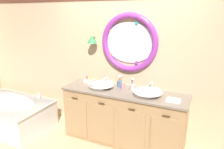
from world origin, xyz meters
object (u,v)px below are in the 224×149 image
(sink_basin_left, at_px, (101,85))
(toothbrush_holder_right, at_px, (132,86))
(toothbrush_holder_left, at_px, (120,83))
(sink_basin_right, at_px, (148,92))
(bathtub, at_px, (6,110))
(soap_dispenser, at_px, (123,86))
(folded_hand_towel, at_px, (173,100))
(toiletry_basket, at_px, (89,81))

(sink_basin_left, relative_size, toothbrush_holder_right, 2.06)
(toothbrush_holder_left, bearing_deg, sink_basin_right, -18.58)
(bathtub, bearing_deg, toothbrush_holder_left, 15.97)
(bathtub, relative_size, toothbrush_holder_left, 8.22)
(soap_dispenser, height_order, folded_hand_towel, soap_dispenser)
(folded_hand_towel, distance_m, toiletry_basket, 1.52)
(toothbrush_holder_left, relative_size, soap_dispenser, 1.44)
(sink_basin_left, bearing_deg, toothbrush_holder_left, 34.99)
(toothbrush_holder_left, xyz_separation_m, soap_dispenser, (0.10, -0.11, 0.00))
(toothbrush_holder_right, distance_m, toiletry_basket, 0.83)
(toothbrush_holder_left, xyz_separation_m, folded_hand_towel, (0.92, -0.25, -0.04))
(sink_basin_left, xyz_separation_m, toiletry_basket, (-0.33, 0.16, -0.03))
(bathtub, height_order, toothbrush_holder_left, toothbrush_holder_left)
(sink_basin_left, relative_size, sink_basin_right, 0.96)
(bathtub, relative_size, soap_dispenser, 11.80)
(folded_hand_towel, bearing_deg, toothbrush_holder_left, 164.62)
(toiletry_basket, bearing_deg, sink_basin_left, -25.37)
(bathtub, height_order, toothbrush_holder_right, toothbrush_holder_right)
(bathtub, xyz_separation_m, toothbrush_holder_right, (2.33, 0.55, 0.65))
(bathtub, xyz_separation_m, sink_basin_right, (2.61, 0.42, 0.65))
(toothbrush_holder_right, bearing_deg, soap_dispenser, -155.51)
(sink_basin_right, bearing_deg, toothbrush_holder_right, 154.91)
(toothbrush_holder_left, xyz_separation_m, toiletry_basket, (-0.59, -0.02, -0.03))
(toothbrush_holder_left, height_order, toiletry_basket, toothbrush_holder_left)
(bathtub, distance_m, sink_basin_right, 2.73)
(sink_basin_left, xyz_separation_m, folded_hand_towel, (1.17, -0.07, -0.03))
(sink_basin_right, distance_m, soap_dispenser, 0.44)
(bathtub, height_order, soap_dispenser, soap_dispenser)
(folded_hand_towel, bearing_deg, sink_basin_right, 169.12)
(soap_dispenser, bearing_deg, bathtub, -167.37)
(folded_hand_towel, bearing_deg, soap_dispenser, 170.01)
(sink_basin_left, distance_m, soap_dispenser, 0.36)
(sink_basin_right, height_order, toothbrush_holder_right, toothbrush_holder_right)
(toothbrush_holder_right, distance_m, soap_dispenser, 0.16)
(bathtub, height_order, sink_basin_right, sink_basin_right)
(toothbrush_holder_right, bearing_deg, sink_basin_right, -25.09)
(sink_basin_right, relative_size, folded_hand_towel, 2.23)
(toothbrush_holder_left, height_order, folded_hand_towel, toothbrush_holder_left)
(sink_basin_right, relative_size, toothbrush_holder_right, 2.14)
(sink_basin_right, xyz_separation_m, toothbrush_holder_right, (-0.29, 0.13, 0.00))
(sink_basin_right, xyz_separation_m, toothbrush_holder_left, (-0.53, 0.18, 0.00))
(bathtub, distance_m, sink_basin_left, 1.99)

